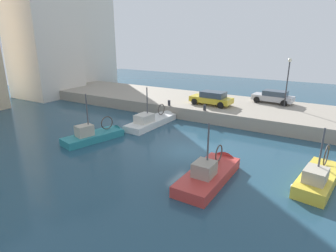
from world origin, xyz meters
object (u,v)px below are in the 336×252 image
object	(u,v)px
fishing_boat_yellow	(319,181)
parked_car_yellow	(212,98)
fishing_boat_teal	(97,138)
fishing_boat_white	(154,123)
fishing_boat_red	(211,177)
quay_streetlamp	(288,74)
parked_car_silver	(273,97)
mooring_bollard_north	(169,103)
mooring_bollard_mid	(205,108)

from	to	relation	value
fishing_boat_yellow	parked_car_yellow	world-z (taller)	fishing_boat_yellow
fishing_boat_teal	parked_car_yellow	bearing A→B (deg)	-24.66
fishing_boat_yellow	fishing_boat_white	bearing A→B (deg)	72.43
fishing_boat_red	quay_streetlamp	world-z (taller)	quay_streetlamp
fishing_boat_teal	parked_car_silver	size ratio (longest dim) A/B	1.36
fishing_boat_yellow	mooring_bollard_north	size ratio (longest dim) A/B	10.52
fishing_boat_red	fishing_boat_teal	size ratio (longest dim) A/B	1.05
parked_car_yellow	quay_streetlamp	size ratio (longest dim) A/B	0.92
fishing_boat_white	fishing_boat_red	size ratio (longest dim) A/B	1.11
mooring_bollard_mid	quay_streetlamp	xyz separation A→B (m)	(5.65, -6.34, 2.98)
parked_car_silver	mooring_bollard_north	size ratio (longest dim) A/B	7.89
fishing_boat_yellow	parked_car_silver	world-z (taller)	fishing_boat_yellow
mooring_bollard_mid	fishing_boat_yellow	bearing A→B (deg)	-125.95
fishing_boat_teal	fishing_boat_white	bearing A→B (deg)	-16.26
fishing_boat_yellow	parked_car_silver	xyz separation A→B (m)	(14.39, 5.56, 1.78)
fishing_boat_red	parked_car_yellow	size ratio (longest dim) A/B	1.40
fishing_boat_white	quay_streetlamp	bearing A→B (deg)	-49.49
parked_car_yellow	mooring_bollard_north	bearing A→B (deg)	124.68
mooring_bollard_north	fishing_boat_teal	bearing A→B (deg)	169.94
fishing_boat_teal	quay_streetlamp	bearing A→B (deg)	-39.36
fishing_boat_yellow	fishing_boat_teal	bearing A→B (deg)	94.28
parked_car_silver	mooring_bollard_north	bearing A→B (deg)	126.78
parked_car_silver	parked_car_yellow	bearing A→B (deg)	128.16
fishing_boat_red	parked_car_silver	xyz separation A→B (m)	(17.01, 0.02, 1.80)
fishing_boat_yellow	quay_streetlamp	distance (m)	14.62
mooring_bollard_mid	fishing_boat_teal	bearing A→B (deg)	147.85
fishing_boat_red	mooring_bollard_mid	distance (m)	11.52
mooring_bollard_mid	quay_streetlamp	distance (m)	9.00
fishing_boat_yellow	mooring_bollard_mid	xyz separation A→B (m)	(7.66, 10.56, 1.36)
fishing_boat_teal	parked_car_yellow	distance (m)	12.68
parked_car_silver	quay_streetlamp	distance (m)	3.08
parked_car_yellow	fishing_boat_yellow	bearing A→B (deg)	-133.08
fishing_boat_red	parked_car_yellow	world-z (taller)	fishing_boat_red
mooring_bollard_mid	parked_car_silver	bearing A→B (deg)	-36.62
parked_car_silver	mooring_bollard_mid	bearing A→B (deg)	143.38
parked_car_yellow	mooring_bollard_north	size ratio (longest dim) A/B	8.05
parked_car_yellow	mooring_bollard_north	distance (m)	4.48
fishing_boat_white	fishing_boat_yellow	bearing A→B (deg)	-107.57
fishing_boat_white	parked_car_yellow	xyz separation A→B (m)	(5.62, -3.55, 1.81)
fishing_boat_yellow	mooring_bollard_north	bearing A→B (deg)	62.25
fishing_boat_red	parked_car_yellow	xyz separation A→B (m)	(12.81, 5.35, 1.83)
fishing_boat_red	mooring_bollard_north	world-z (taller)	fishing_boat_red
fishing_boat_yellow	quay_streetlamp	bearing A→B (deg)	17.61
fishing_boat_white	fishing_boat_teal	size ratio (longest dim) A/B	1.17
parked_car_silver	mooring_bollard_mid	world-z (taller)	parked_car_silver
fishing_boat_teal	fishing_boat_yellow	xyz separation A→B (m)	(1.21, -16.14, 0.00)
fishing_boat_teal	quay_streetlamp	size ratio (longest dim) A/B	1.22
fishing_boat_white	mooring_bollard_mid	size ratio (longest dim) A/B	12.52
fishing_boat_teal	fishing_boat_yellow	world-z (taller)	fishing_boat_teal
mooring_bollard_mid	fishing_boat_red	bearing A→B (deg)	-153.98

